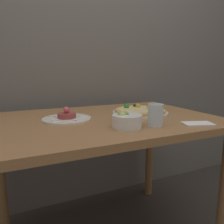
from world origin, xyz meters
TOP-DOWN VIEW (x-y plane):
  - back_wall at (0.00, 0.95)m, footprint 8.00×0.05m
  - dining_table at (0.00, 0.41)m, footprint 1.21×0.82m
  - pizza_plate at (0.25, 0.44)m, footprint 0.33×0.33m
  - tartare_plate at (-0.19, 0.45)m, footprint 0.25×0.25m
  - small_bowl at (0.02, 0.18)m, footprint 0.13×0.13m
  - drinking_glass at (0.15, 0.15)m, footprint 0.07×0.07m
  - napkin at (0.35, 0.09)m, footprint 0.15×0.12m

SIDE VIEW (x-z plane):
  - dining_table at x=0.00m, z-range 0.28..1.05m
  - napkin at x=0.35m, z-range 0.77..0.78m
  - tartare_plate at x=-0.19m, z-range 0.75..0.82m
  - pizza_plate at x=0.25m, z-range 0.76..0.81m
  - small_bowl at x=0.02m, z-range 0.77..0.84m
  - drinking_glass at x=0.15m, z-range 0.77..0.87m
  - back_wall at x=0.00m, z-range 0.00..2.60m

